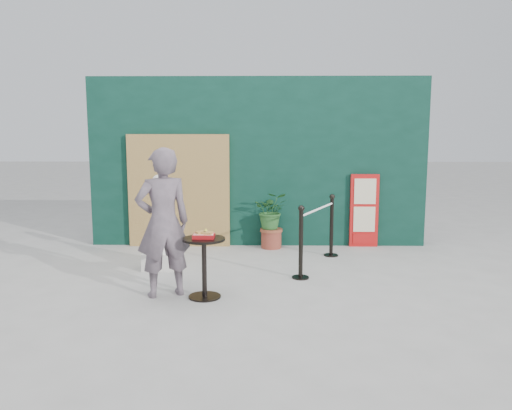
# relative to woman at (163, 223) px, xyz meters

# --- Properties ---
(ground) EXTENTS (60.00, 60.00, 0.00)m
(ground) POSITION_rel_woman_xyz_m (1.13, -0.17, -0.92)
(ground) COLOR #ADAAA5
(ground) RESTS_ON ground
(back_wall) EXTENTS (6.00, 0.30, 3.00)m
(back_wall) POSITION_rel_woman_xyz_m (1.13, 2.98, 0.58)
(back_wall) COLOR #0A2D23
(back_wall) RESTS_ON ground
(bamboo_fence) EXTENTS (1.80, 0.08, 2.00)m
(bamboo_fence) POSITION_rel_woman_xyz_m (-0.27, 2.77, 0.08)
(bamboo_fence) COLOR tan
(bamboo_fence) RESTS_ON ground
(woman) EXTENTS (0.80, 0.68, 1.85)m
(woman) POSITION_rel_woman_xyz_m (0.00, 0.00, 0.00)
(woman) COLOR slate
(woman) RESTS_ON ground
(menu_board) EXTENTS (0.50, 0.07, 1.30)m
(menu_board) POSITION_rel_woman_xyz_m (3.03, 2.78, -0.27)
(menu_board) COLOR red
(menu_board) RESTS_ON ground
(statue) EXTENTS (0.55, 0.55, 1.41)m
(statue) POSITION_rel_woman_xyz_m (-0.32, 1.28, -0.35)
(statue) COLOR silver
(statue) RESTS_ON ground
(cafe_table) EXTENTS (0.52, 0.52, 0.75)m
(cafe_table) POSITION_rel_woman_xyz_m (0.51, -0.07, -0.43)
(cafe_table) COLOR black
(cafe_table) RESTS_ON ground
(food_basket) EXTENTS (0.26, 0.19, 0.11)m
(food_basket) POSITION_rel_woman_xyz_m (0.51, -0.07, -0.14)
(food_basket) COLOR #B11217
(food_basket) RESTS_ON cafe_table
(planter) EXTENTS (0.59, 0.51, 1.00)m
(planter) POSITION_rel_woman_xyz_m (1.37, 2.64, -0.35)
(planter) COLOR brown
(planter) RESTS_ON ground
(stanchion_barrier) EXTENTS (0.84, 1.54, 1.03)m
(stanchion_barrier) POSITION_rel_woman_xyz_m (2.06, 1.43, -0.43)
(stanchion_barrier) COLOR black
(stanchion_barrier) RESTS_ON ground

